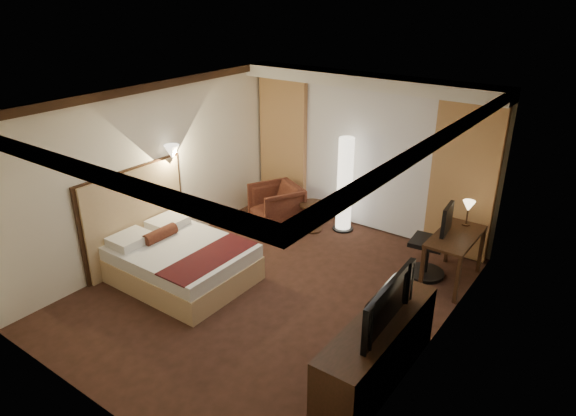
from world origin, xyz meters
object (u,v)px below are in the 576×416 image
Objects in this scene: armchair at (276,204)px; floor_lamp at (345,185)px; television at (379,293)px; bed at (182,263)px; side_table at (313,217)px; dresser at (377,351)px; office_chair at (429,239)px; desk at (453,258)px.

floor_lamp is (1.08, 0.53, 0.44)m from armchair.
armchair is 4.18m from television.
floor_lamp is at bearing 69.88° from bed.
floor_lamp reaches higher than side_table.
floor_lamp is at bearing 125.67° from dresser.
side_table is 2.24m from office_chair.
armchair is at bearing 90.85° from bed.
television is at bearing -54.70° from floor_lamp.
armchair is 0.42× the size of dresser.
side_table is at bearing 41.30° from television.
side_table is 0.80m from floor_lamp.
floor_lamp is at bearing 53.81° from armchair.
bed is at bearing -147.61° from office_chair.
television is at bearing 180.00° from dresser.
dresser is at bearing -3.82° from bed.
armchair is (-0.03, 2.32, 0.13)m from bed.
armchair is 0.69× the size of office_chair.
armchair is 1.60× the size of side_table.
floor_lamp is at bearing 32.98° from television.
armchair is 3.23m from desk.
side_table is at bearing 42.83° from armchair.
floor_lamp is 2.27m from desk.
side_table is (0.63, 2.50, -0.02)m from bed.
bed is at bearing -61.54° from armchair.
floor_lamp is at bearing 40.06° from side_table.
floor_lamp is (0.42, 0.35, 0.59)m from side_table.
desk is 0.43m from office_chair.
office_chair is (-0.36, -0.05, 0.22)m from desk.
desk is (2.57, -0.23, 0.12)m from side_table.
armchair is 2.87m from office_chair.
television is at bearing -10.36° from armchair.
floor_lamp is 3.76m from television.
television reaches higher than desk.
television is at bearing -86.78° from office_chair.
office_chair is 1.01× the size of television.
dresser reaches higher than desk.
bed is 2.32m from armchair.
office_chair is (2.20, -0.28, 0.34)m from side_table.
office_chair is at bearing 38.14° from bed.
bed is at bearing 176.18° from dresser.
desk is at bearing -15.02° from floor_lamp.
dresser is (2.20, -3.06, -0.46)m from floor_lamp.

